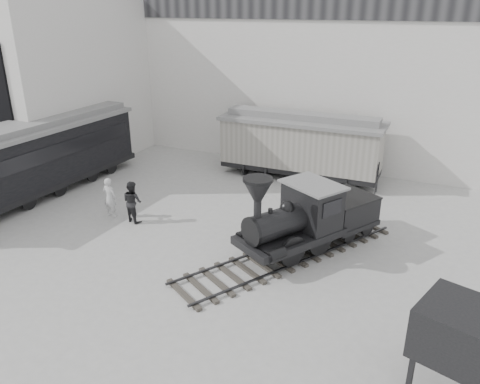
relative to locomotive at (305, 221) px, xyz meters
The scene contains 9 objects.
ground 4.91m from the locomotive, 120.35° to the right, with size 90.00×90.00×0.00m, color #9E9E9B.
north_wall 11.95m from the locomotive, 102.44° to the left, with size 34.00×2.51×11.00m.
west_pavilion 18.18m from the locomotive, 160.87° to the left, with size 7.00×12.11×9.00m.
locomotive is the anchor object (origin of this frame).
boxcar 8.27m from the locomotive, 109.06° to the left, with size 8.66×2.82×3.53m.
passenger_coach 13.54m from the locomotive, behind, with size 3.23×12.85×3.41m.
visitor_a 8.68m from the locomotive, behind, with size 0.66×0.43×1.81m, color silver.
visitor_b 7.50m from the locomotive, behind, with size 0.89×0.69×1.83m, color black.
coal_hopper 7.65m from the locomotive, 43.68° to the right, with size 2.62×2.37×2.39m.
Camera 1 is at (6.79, -11.24, 8.77)m, focal length 35.00 mm.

